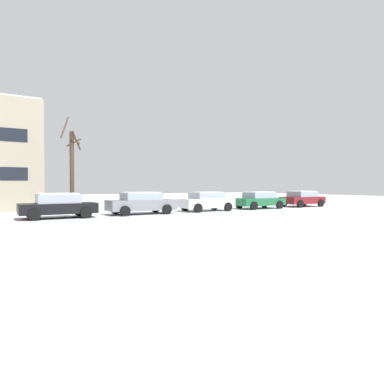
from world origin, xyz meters
name	(u,v)px	position (x,y,z in m)	size (l,w,h in m)	color
parked_car_black	(58,205)	(3.81, 8.74, 0.73)	(4.17, 2.07, 1.43)	black
parked_car_gray	(141,203)	(8.92, 8.79, 0.74)	(4.36, 2.05, 1.44)	slate
parked_car_white	(206,201)	(14.03, 8.83, 0.72)	(3.95, 2.05, 1.40)	white
parked_car_green	(259,200)	(19.14, 8.83, 0.70)	(4.14, 2.03, 1.36)	#1E6038
parked_car_maroon	(302,199)	(24.25, 8.92, 0.71)	(3.98, 2.12, 1.38)	maroon
tree_far_left	(72,168)	(5.24, 11.89, 3.01)	(1.43, 1.37, 6.56)	#423326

